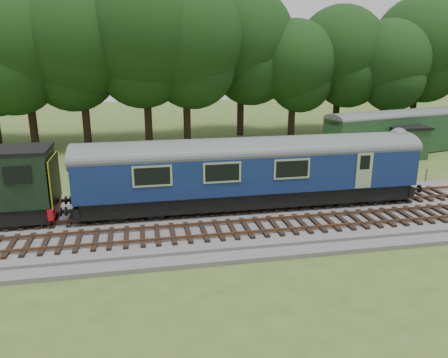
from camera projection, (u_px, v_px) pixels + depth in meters
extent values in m
plane|color=#3F5720|center=(157.00, 229.00, 21.60)|extent=(120.00, 120.00, 0.00)
cube|color=#4C4C4F|center=(157.00, 226.00, 21.55)|extent=(70.00, 7.00, 0.35)
cube|color=brown|center=(156.00, 215.00, 22.11)|extent=(66.50, 0.07, 0.14)
cube|color=brown|center=(155.00, 206.00, 23.46)|extent=(66.50, 0.07, 0.14)
cube|color=brown|center=(159.00, 239.00, 19.28)|extent=(66.50, 0.07, 0.14)
cube|color=brown|center=(157.00, 227.00, 20.63)|extent=(66.50, 0.07, 0.14)
cube|color=black|center=(250.00, 194.00, 23.57)|extent=(17.46, 2.52, 0.85)
cube|color=#0D2449|center=(250.00, 169.00, 23.17)|extent=(18.00, 2.80, 2.05)
cube|color=yellow|center=(403.00, 167.00, 24.94)|extent=(0.06, 2.74, 1.30)
cube|color=black|center=(352.00, 191.00, 24.73)|extent=(2.60, 2.00, 0.55)
cube|color=black|center=(137.00, 205.00, 22.51)|extent=(2.60, 2.00, 0.55)
cube|color=black|center=(26.00, 177.00, 21.05)|extent=(2.40, 2.55, 2.60)
cube|color=#AF0D15|center=(55.00, 206.00, 21.72)|extent=(0.25, 2.60, 0.55)
cube|color=yellow|center=(55.00, 179.00, 21.35)|extent=(0.06, 2.55, 2.30)
imported|color=#FF510D|center=(43.00, 209.00, 20.71)|extent=(0.70, 0.48, 1.88)
cube|color=#1A3A1F|center=(400.00, 134.00, 37.46)|extent=(14.59, 5.54, 3.24)
cube|color=#1A3A1F|center=(403.00, 142.00, 36.36)|extent=(3.09, 3.09, 2.46)
cube|color=black|center=(405.00, 126.00, 35.98)|extent=(3.40, 3.40, 0.20)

